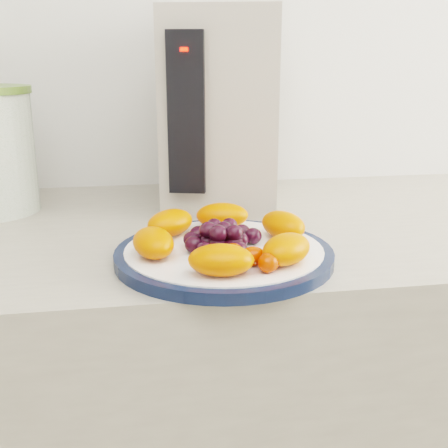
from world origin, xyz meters
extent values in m
cylinder|color=#0D1833|center=(0.06, 1.02, 0.91)|extent=(0.29, 0.29, 0.01)
cylinder|color=white|center=(0.06, 1.02, 0.91)|extent=(0.26, 0.26, 0.02)
cube|color=#B3A99A|center=(0.11, 1.34, 1.07)|extent=(0.25, 0.31, 0.33)
cube|color=black|center=(0.03, 1.22, 1.07)|extent=(0.06, 0.03, 0.25)
cube|color=#FF0C05|center=(0.03, 1.21, 1.17)|extent=(0.01, 0.01, 0.01)
ellipsoid|color=#E34400|center=(0.15, 1.05, 0.94)|extent=(0.07, 0.09, 0.04)
ellipsoid|color=#E34400|center=(0.07, 1.11, 0.94)|extent=(0.08, 0.06, 0.04)
ellipsoid|color=#E34400|center=(-0.01, 1.09, 0.94)|extent=(0.09, 0.09, 0.04)
ellipsoid|color=#E34400|center=(-0.03, 1.01, 0.94)|extent=(0.06, 0.08, 0.04)
ellipsoid|color=#E34400|center=(0.04, 0.93, 0.94)|extent=(0.08, 0.06, 0.04)
ellipsoid|color=#E34400|center=(0.12, 0.95, 0.94)|extent=(0.09, 0.09, 0.04)
ellipsoid|color=black|center=(0.06, 1.02, 0.93)|extent=(0.02, 0.02, 0.02)
ellipsoid|color=black|center=(0.08, 1.02, 0.93)|extent=(0.02, 0.02, 0.02)
ellipsoid|color=black|center=(0.07, 1.04, 0.93)|extent=(0.02, 0.02, 0.02)
ellipsoid|color=black|center=(0.05, 1.04, 0.93)|extent=(0.02, 0.02, 0.02)
ellipsoid|color=black|center=(0.04, 1.02, 0.93)|extent=(0.02, 0.02, 0.02)
ellipsoid|color=black|center=(0.05, 1.00, 0.93)|extent=(0.02, 0.02, 0.02)
ellipsoid|color=black|center=(0.07, 1.00, 0.93)|extent=(0.02, 0.02, 0.02)
ellipsoid|color=black|center=(0.10, 1.03, 0.93)|extent=(0.02, 0.02, 0.02)
ellipsoid|color=black|center=(0.09, 1.05, 0.93)|extent=(0.02, 0.02, 0.02)
ellipsoid|color=black|center=(0.07, 1.06, 0.93)|extent=(0.02, 0.02, 0.02)
ellipsoid|color=black|center=(0.05, 1.06, 0.93)|extent=(0.02, 0.02, 0.02)
ellipsoid|color=black|center=(0.03, 1.05, 0.93)|extent=(0.02, 0.02, 0.02)
ellipsoid|color=black|center=(0.02, 1.03, 0.93)|extent=(0.02, 0.02, 0.02)
ellipsoid|color=black|center=(0.02, 1.01, 0.93)|extent=(0.02, 0.02, 0.02)
ellipsoid|color=black|center=(0.03, 0.99, 0.93)|extent=(0.02, 0.02, 0.02)
ellipsoid|color=black|center=(0.05, 0.98, 0.93)|extent=(0.02, 0.02, 0.02)
ellipsoid|color=black|center=(0.07, 0.98, 0.93)|extent=(0.02, 0.02, 0.02)
ellipsoid|color=black|center=(0.06, 1.02, 0.94)|extent=(0.02, 0.02, 0.02)
ellipsoid|color=black|center=(0.07, 1.04, 0.94)|extent=(0.02, 0.02, 0.02)
ellipsoid|color=black|center=(0.05, 1.04, 0.94)|extent=(0.02, 0.02, 0.02)
ellipsoid|color=black|center=(0.04, 1.02, 0.94)|extent=(0.02, 0.02, 0.02)
ellipsoid|color=black|center=(0.05, 1.00, 0.94)|extent=(0.02, 0.02, 0.02)
ellipsoid|color=black|center=(0.07, 1.00, 0.94)|extent=(0.02, 0.02, 0.02)
ellipsoid|color=red|center=(0.08, 0.95, 0.93)|extent=(0.03, 0.03, 0.02)
ellipsoid|color=red|center=(0.11, 0.96, 0.93)|extent=(0.04, 0.03, 0.02)
ellipsoid|color=red|center=(0.10, 0.93, 0.93)|extent=(0.04, 0.04, 0.02)
ellipsoid|color=red|center=(0.06, 0.97, 0.93)|extent=(0.04, 0.04, 0.02)
camera|label=1|loc=(-0.06, 0.34, 1.16)|focal=45.00mm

